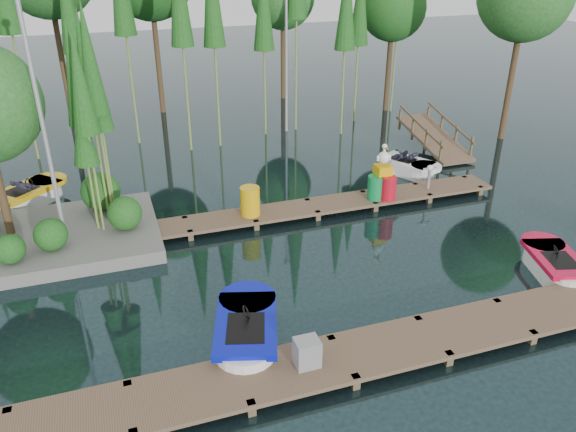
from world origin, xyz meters
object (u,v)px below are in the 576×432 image
object	(u,v)px
boat_yellow_far	(29,195)
drum_cluster	(383,182)
boat_blue	(247,332)
boat_red	(554,265)
utility_cabinet	(307,353)
yellow_barrel	(250,201)
island	(16,140)

from	to	relation	value
boat_yellow_far	drum_cluster	world-z (taller)	drum_cluster
boat_blue	boat_red	size ratio (longest dim) A/B	1.16
utility_cabinet	drum_cluster	xyz separation A→B (m)	(5.25, 6.85, 0.24)
yellow_barrel	island	bearing A→B (deg)	172.78
boat_blue	drum_cluster	bearing A→B (deg)	58.32
utility_cabinet	drum_cluster	size ratio (longest dim) A/B	0.33
boat_blue	yellow_barrel	bearing A→B (deg)	90.53
boat_blue	drum_cluster	size ratio (longest dim) A/B	1.72
boat_blue	utility_cabinet	bearing A→B (deg)	-41.20
utility_cabinet	drum_cluster	bearing A→B (deg)	52.53
boat_yellow_far	drum_cluster	xyz separation A→B (m)	(11.18, -3.98, 0.55)
yellow_barrel	drum_cluster	bearing A→B (deg)	-1.90
boat_red	drum_cluster	distance (m)	5.83
boat_blue	yellow_barrel	distance (m)	5.84
boat_yellow_far	drum_cluster	size ratio (longest dim) A/B	1.54
boat_yellow_far	utility_cabinet	world-z (taller)	boat_yellow_far
island	utility_cabinet	bearing A→B (deg)	-54.79
boat_red	drum_cluster	world-z (taller)	drum_cluster
boat_blue	boat_yellow_far	world-z (taller)	boat_yellow_far
island	drum_cluster	size ratio (longest dim) A/B	3.65
boat_blue	boat_red	xyz separation A→B (m)	(8.53, 0.15, -0.04)
boat_blue	boat_red	distance (m)	8.53
island	drum_cluster	xyz separation A→B (m)	(10.75, -0.94, -2.34)
boat_red	drum_cluster	size ratio (longest dim) A/B	1.49
island	boat_red	world-z (taller)	island
boat_yellow_far	yellow_barrel	world-z (taller)	boat_yellow_far
yellow_barrel	drum_cluster	size ratio (longest dim) A/B	0.49
boat_red	utility_cabinet	xyz separation A→B (m)	(-7.64, -1.57, 0.36)
boat_yellow_far	yellow_barrel	distance (m)	7.71
yellow_barrel	drum_cluster	distance (m)	4.51
boat_yellow_far	utility_cabinet	distance (m)	12.35
boat_blue	island	bearing A→B (deg)	142.67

